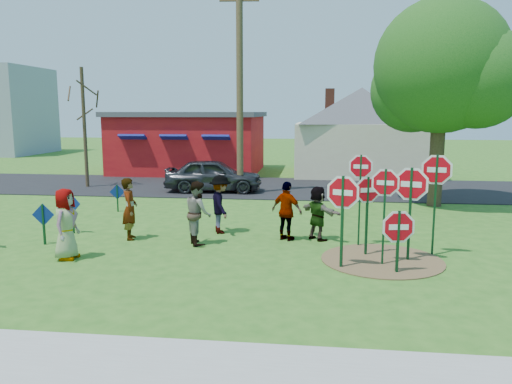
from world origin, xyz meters
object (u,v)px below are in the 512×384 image
stop_sign_c (385,194)px  stop_sign_d (436,179)px  stop_sign_a (343,201)px  suv (214,175)px  stop_sign_b (361,176)px  leafy_tree (445,73)px  utility_pole (240,81)px  person_a (66,224)px  person_b (130,209)px

stop_sign_c → stop_sign_d: 1.85m
stop_sign_a → suv: bearing=135.2°
stop_sign_a → stop_sign_b: (0.61, 2.17, 0.34)m
stop_sign_b → leafy_tree: 8.54m
suv → utility_pole: bearing=-114.0°
leafy_tree → stop_sign_d: bearing=-104.0°
stop_sign_a → suv: 12.81m
stop_sign_b → suv: size_ratio=0.60×
stop_sign_a → person_a: (-7.24, -0.08, -0.76)m
person_a → suv: size_ratio=0.41×
stop_sign_c → person_a: size_ratio=1.37×
stop_sign_b → suv: bearing=131.8°
stop_sign_c → leafy_tree: size_ratio=0.31×
person_a → utility_pole: (3.01, 11.05, 4.37)m
suv → stop_sign_a: bearing=-157.8°
stop_sign_d → suv: 13.01m
stop_sign_b → leafy_tree: bearing=68.8°
stop_sign_a → stop_sign_d: stop_sign_d is taller
stop_sign_a → stop_sign_b: size_ratio=0.89×
stop_sign_d → person_a: bearing=-158.0°
person_a → leafy_tree: (11.67, 9.10, 4.48)m
stop_sign_b → stop_sign_c: size_ratio=1.08×
stop_sign_d → leafy_tree: (1.89, 7.58, 3.32)m
stop_sign_a → utility_pole: bearing=130.1°
person_b → suv: 9.36m
utility_pole → stop_sign_a: bearing=-68.9°
utility_pole → leafy_tree: 8.88m
stop_sign_b → utility_pole: 10.56m
stop_sign_b → person_b: bearing=-171.9°
stop_sign_b → stop_sign_d: (1.94, -0.73, 0.05)m
person_b → stop_sign_a: bearing=-125.7°
suv → stop_sign_c: bearing=-152.8°
person_a → stop_sign_a: bearing=-89.3°
utility_pole → person_b: bearing=-103.4°
stop_sign_a → stop_sign_c: bearing=37.8°
stop_sign_b → stop_sign_d: 2.07m
stop_sign_d → utility_pole: 12.13m
person_a → person_b: 2.41m
utility_pole → leafy_tree: utility_pole is taller
stop_sign_b → person_b: size_ratio=1.48×
stop_sign_d → person_b: bearing=-171.4°
stop_sign_c → utility_pole: (-5.30, 10.60, 3.48)m
person_b → stop_sign_b: bearing=-106.8°
stop_sign_b → person_a: 8.24m
stop_sign_a → stop_sign_d: size_ratio=0.86×
person_a → utility_pole: utility_pole is taller
utility_pole → person_a: bearing=-105.2°
utility_pole → stop_sign_b: bearing=-61.2°
stop_sign_b → person_a: stop_sign_b is taller
person_a → utility_pole: bearing=-15.2°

